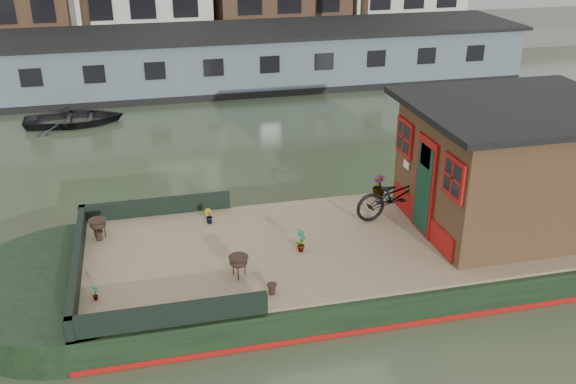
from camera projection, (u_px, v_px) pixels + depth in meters
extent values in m
plane|color=#293522|center=(398.00, 263.00, 12.56)|extent=(120.00, 120.00, 0.00)
cube|color=black|center=(399.00, 249.00, 12.43)|extent=(12.00, 4.00, 0.60)
cylinder|color=black|center=(77.00, 289.00, 11.16)|extent=(4.00, 4.00, 0.60)
cube|color=maroon|center=(398.00, 260.00, 12.53)|extent=(12.02, 4.02, 0.10)
cube|color=#827250|center=(400.00, 235.00, 12.30)|extent=(11.80, 3.80, 0.05)
cube|color=black|center=(77.00, 262.00, 10.96)|extent=(0.12, 4.00, 0.35)
cube|color=black|center=(156.00, 207.00, 12.96)|extent=(3.00, 0.12, 0.35)
cube|color=black|center=(169.00, 315.00, 9.56)|extent=(3.00, 0.12, 0.35)
cube|color=#302213|center=(512.00, 168.00, 12.28)|extent=(3.50, 3.00, 2.30)
cube|color=black|center=(521.00, 107.00, 11.78)|extent=(4.00, 3.50, 0.12)
cube|color=maroon|center=(425.00, 186.00, 11.98)|extent=(0.06, 0.80, 1.90)
cube|color=black|center=(423.00, 189.00, 12.00)|extent=(0.04, 0.64, 1.70)
cube|color=maroon|center=(454.00, 178.00, 10.81)|extent=(0.06, 0.72, 0.72)
cube|color=maroon|center=(405.00, 138.00, 12.67)|extent=(0.06, 0.72, 0.72)
imported|color=black|center=(397.00, 195.00, 12.77)|extent=(1.84, 0.82, 0.94)
imported|color=#A1482E|center=(301.00, 241.00, 11.57)|extent=(0.28, 0.27, 0.44)
imported|color=maroon|center=(209.00, 216.00, 12.63)|extent=(0.21, 0.21, 0.30)
imported|color=#983B29|center=(379.00, 186.00, 13.73)|extent=(0.35, 0.35, 0.49)
imported|color=brown|center=(95.00, 293.00, 10.18)|extent=(0.13, 0.16, 0.27)
cylinder|color=black|center=(99.00, 236.00, 12.01)|extent=(0.16, 0.16, 0.19)
cylinder|color=black|center=(272.00, 289.00, 10.36)|extent=(0.16, 0.16, 0.18)
imported|color=black|center=(74.00, 114.00, 20.26)|extent=(3.08, 2.22, 0.63)
cube|color=#46535E|center=(259.00, 58.00, 24.54)|extent=(20.00, 4.00, 2.00)
cube|color=black|center=(258.00, 30.00, 24.11)|extent=(20.40, 4.40, 0.12)
cube|color=black|center=(259.00, 80.00, 24.91)|extent=(20.00, 4.05, 0.24)
cube|color=#47443F|center=(233.00, 40.00, 30.53)|extent=(60.00, 6.00, 0.90)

